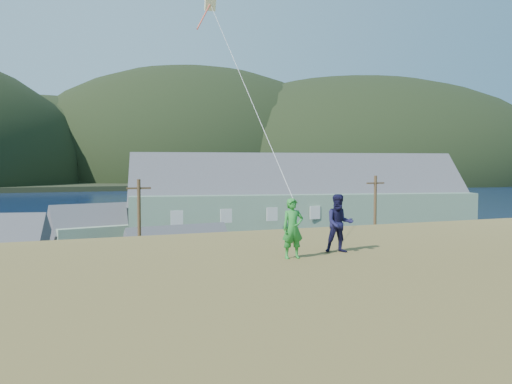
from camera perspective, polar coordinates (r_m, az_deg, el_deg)
ground at (r=34.54m, az=-7.44°, el=-13.75°), size 900.00×900.00×0.00m
grass_strip at (r=32.67m, az=-6.61°, el=-14.64°), size 110.00×8.00×0.10m
waterfront_lot at (r=50.76m, az=-11.85°, el=-8.29°), size 72.00×36.00×0.12m
wharf at (r=72.86m, az=-19.31°, el=-4.65°), size 26.00×14.00×0.90m
far_shore at (r=362.41m, az=-19.40°, el=1.42°), size 900.00×320.00×2.00m
far_hills at (r=314.67m, az=-12.71°, el=1.48°), size 760.00×265.00×143.00m
lodge at (r=59.46m, az=5.13°, el=-1.47°), size 40.79×18.05×13.87m
shed_white at (r=39.06m, az=-8.62°, el=-8.07°), size 8.63×6.29×6.40m
shed_palegreen_far at (r=60.70m, az=-17.79°, el=-4.11°), size 10.94×7.61×6.72m
utility_poles at (r=34.69m, az=-10.25°, el=-5.89°), size 32.09×0.24×9.05m
parked_cars at (r=54.45m, az=-22.67°, el=-6.83°), size 26.04×13.65×1.57m
kite_flyer_green at (r=14.81m, az=4.22°, el=-4.17°), size 0.68×0.47×1.78m
kite_flyer_navy at (r=15.98m, az=9.50°, el=-3.56°), size 1.06×0.93×1.85m
kite_rig at (r=22.48m, az=-5.23°, el=20.18°), size 0.87×4.09×11.03m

